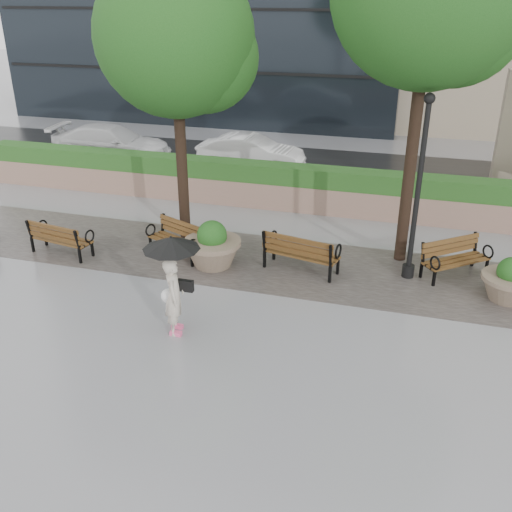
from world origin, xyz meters
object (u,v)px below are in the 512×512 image
(bench_1, at_px, (177,246))
(car_left, at_px, (112,143))
(lamppost, at_px, (417,202))
(pedestrian, at_px, (173,276))
(bench_0, at_px, (62,245))
(planter_right, at_px, (509,284))
(car_right, at_px, (251,153))
(planter_left, at_px, (212,249))
(bench_3, at_px, (454,266))
(bench_2, at_px, (301,260))

(bench_1, relative_size, car_left, 0.36)
(lamppost, height_order, pedestrian, lamppost)
(bench_0, bearing_deg, planter_right, -167.19)
(car_right, bearing_deg, bench_0, 163.33)
(planter_left, distance_m, pedestrian, 3.10)
(lamppost, relative_size, pedestrian, 2.12)
(bench_3, xyz_separation_m, pedestrian, (-5.30, -4.07, 0.96))
(bench_0, xyz_separation_m, car_left, (-3.25, 8.40, 0.42))
(lamppost, relative_size, car_left, 0.89)
(bench_1, xyz_separation_m, planter_left, (1.07, -0.31, 0.20))
(car_right, bearing_deg, planter_right, -135.22)
(planter_right, bearing_deg, bench_0, -176.45)
(bench_1, bearing_deg, planter_right, 22.69)
(bench_1, relative_size, pedestrian, 0.86)
(car_left, distance_m, pedestrian, 13.27)
(planter_left, bearing_deg, car_left, 132.06)
(car_left, bearing_deg, planter_left, -143.41)
(planter_left, height_order, pedestrian, pedestrian)
(car_right, bearing_deg, bench_2, -156.37)
(planter_right, xyz_separation_m, pedestrian, (-6.39, -3.18, 0.83))
(lamppost, bearing_deg, planter_left, -171.00)
(bench_1, xyz_separation_m, car_left, (-6.10, 7.63, 0.43))
(bench_3, bearing_deg, bench_2, 152.44)
(bench_0, xyz_separation_m, bench_2, (6.04, 0.77, 0.02))
(car_left, bearing_deg, bench_0, -164.31)
(car_left, bearing_deg, car_right, -92.99)
(planter_left, distance_m, car_left, 10.70)
(planter_left, xyz_separation_m, planter_right, (6.73, 0.20, -0.07))
(bench_2, height_order, planter_left, planter_left)
(bench_2, distance_m, lamppost, 2.98)
(planter_right, bearing_deg, car_left, 150.88)
(bench_2, relative_size, planter_right, 1.59)
(bench_0, xyz_separation_m, bench_1, (2.85, 0.77, -0.01))
(planter_right, height_order, pedestrian, pedestrian)
(bench_1, height_order, planter_right, planter_right)
(bench_2, xyz_separation_m, pedestrian, (-1.78, -3.30, 0.93))
(bench_0, height_order, lamppost, lamppost)
(lamppost, distance_m, car_right, 9.72)
(car_left, bearing_deg, bench_3, -123.63)
(bench_2, xyz_separation_m, planter_left, (-2.12, -0.32, 0.17))
(bench_1, height_order, car_right, car_right)
(bench_1, height_order, pedestrian, pedestrian)
(bench_3, bearing_deg, lamppost, 159.29)
(pedestrian, bearing_deg, bench_1, 5.98)
(bench_0, relative_size, bench_1, 1.00)
(car_left, bearing_deg, bench_2, -134.87)
(car_left, relative_size, pedestrian, 2.37)
(bench_1, bearing_deg, bench_0, -141.38)
(bench_1, distance_m, lamppost, 5.92)
(planter_right, distance_m, car_right, 11.48)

